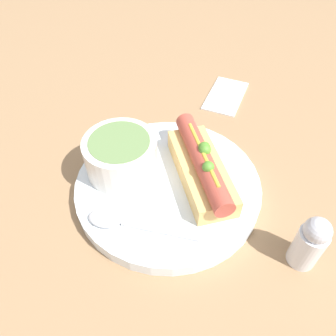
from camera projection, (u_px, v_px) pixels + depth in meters
The scene contains 7 objects.
ground_plane at pixel (168, 190), 0.47m from camera, with size 4.00×4.00×0.00m, color #93704C.
dinner_plate at pixel (168, 186), 0.46m from camera, with size 0.26×0.26×0.02m.
hot_dog at pixel (202, 167), 0.44m from camera, with size 0.16×0.13×0.06m.
soup_bowl at pixel (121, 154), 0.45m from camera, with size 0.10×0.10×0.05m.
spoon at pixel (118, 221), 0.41m from camera, with size 0.04×0.14×0.01m.
napkin at pixel (226, 95), 0.62m from camera, with size 0.12×0.07×0.01m.
salt_shaker at pixel (310, 242), 0.37m from camera, with size 0.03×0.03×0.08m.
Camera 1 is at (-0.27, -0.10, 0.37)m, focal length 35.00 mm.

